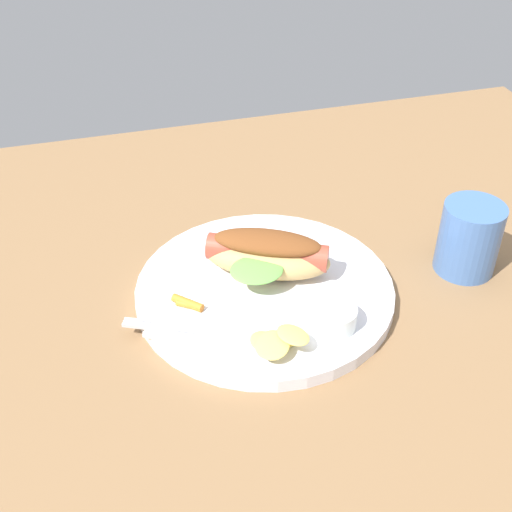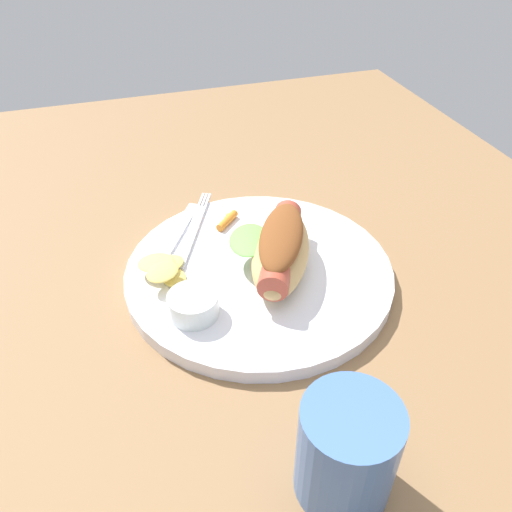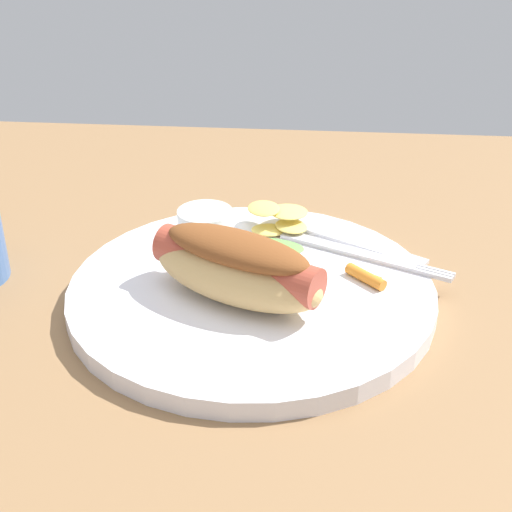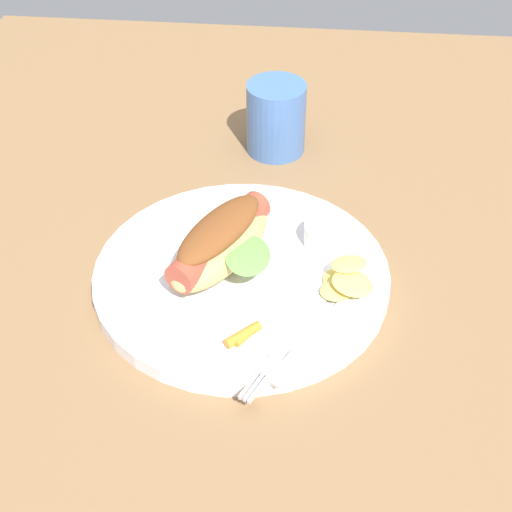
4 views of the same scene
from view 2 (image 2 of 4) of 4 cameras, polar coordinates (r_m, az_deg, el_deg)
name	(u,v)px [view 2 (image 2 of 4)]	position (r cm, az deg, el deg)	size (l,w,h in cm)	color
ground_plane	(275,286)	(59.21, 2.09, -3.31)	(120.00, 90.00, 1.80)	olive
plate	(259,272)	(58.36, 0.33, -1.81)	(29.79, 29.79, 1.60)	white
hot_dog	(281,249)	(55.89, 2.75, 0.78)	(15.87, 12.03, 5.50)	tan
sauce_ramekin	(193,305)	(51.90, -6.92, -5.37)	(5.06, 5.06, 2.40)	white
fork	(193,230)	(63.65, -6.93, 2.89)	(14.85, 7.75, 0.40)	silver
knife	(176,235)	(63.10, -8.77, 2.32)	(13.68, 1.40, 0.36)	silver
chips_pile	(164,268)	(56.80, -10.08, -1.31)	(6.90, 6.18, 2.30)	#E8CE62
carrot_garnish	(227,220)	(64.48, -3.22, 3.93)	(3.34, 3.38, 0.95)	orange
drinking_cup	(347,451)	(40.15, 9.94, -20.42)	(7.26, 7.26, 8.90)	#4770B2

